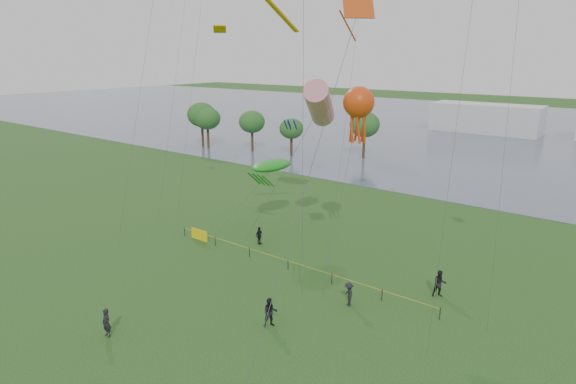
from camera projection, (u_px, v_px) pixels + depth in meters
The scene contains 13 objects.
lake at pixel (551, 135), 100.04m from camera, with size 400.00×120.00×0.08m, color slate.
pavilion_left at pixel (486, 118), 102.43m from camera, with size 22.00×8.00×6.00m, color silver.
trees at pixel (256, 121), 81.45m from camera, with size 32.74×13.79×7.94m.
fence at pixel (231, 245), 40.66m from camera, with size 24.07×0.07×1.05m.
spectator_a at pixel (270, 312), 29.24m from camera, with size 0.90×0.70×1.85m, color black.
spectator_b at pixel (349, 294), 31.72m from camera, with size 1.06×0.61×1.64m, color black.
spectator_c at pixel (259, 236), 42.07m from camera, with size 0.92×0.39×1.58m, color black.
spectator_f at pixel (106, 323), 28.19m from camera, with size 0.64×0.42×1.76m, color black.
spectator_g at pixel (440, 284), 32.85m from camera, with size 0.93×0.72×1.91m, color black.
kite_windsock at pixel (319, 104), 36.33m from camera, with size 9.31×5.15×14.39m.
kite_creature at pixel (272, 166), 43.90m from camera, with size 4.16×7.57×6.77m.
kite_octopus at pixel (359, 103), 34.19m from camera, with size 2.24×6.67×13.90m.
kite_delta at pixel (351, 26), 22.33m from camera, with size 3.74×15.35×18.96m.
Camera 1 is at (17.07, -12.26, 16.02)m, focal length 30.00 mm.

